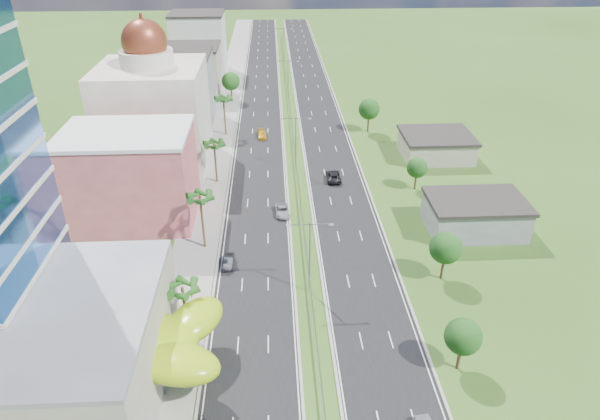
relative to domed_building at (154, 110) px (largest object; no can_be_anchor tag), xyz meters
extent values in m
plane|color=#2D5119|center=(28.00, -55.00, -11.35)|extent=(500.00, 500.00, 0.00)
cube|color=black|center=(20.50, 35.00, -11.33)|extent=(11.00, 260.00, 0.04)
cube|color=black|center=(35.50, 35.00, -11.33)|extent=(11.00, 260.00, 0.04)
cube|color=gray|center=(11.00, 35.00, -11.29)|extent=(7.00, 260.00, 0.12)
cube|color=gray|center=(28.00, 17.00, -10.73)|extent=(0.08, 216.00, 0.28)
cube|color=gray|center=(28.00, 119.00, -11.00)|extent=(0.10, 0.12, 0.70)
cylinder|color=gray|center=(28.00, -45.00, -5.85)|extent=(0.20, 0.20, 11.00)
cube|color=gray|center=(26.56, -45.00, -0.55)|extent=(2.88, 0.12, 0.12)
cube|color=gray|center=(29.44, -45.00, -0.55)|extent=(2.88, 0.12, 0.12)
cube|color=silver|center=(25.28, -45.00, -0.65)|extent=(0.60, 0.25, 0.18)
cube|color=silver|center=(30.72, -45.00, -0.65)|extent=(0.60, 0.25, 0.18)
cylinder|color=gray|center=(28.00, -5.00, -5.85)|extent=(0.20, 0.20, 11.00)
cube|color=gray|center=(26.56, -5.00, -0.55)|extent=(2.88, 0.12, 0.12)
cube|color=gray|center=(29.44, -5.00, -0.55)|extent=(2.88, 0.12, 0.12)
cube|color=silver|center=(25.28, -5.00, -0.65)|extent=(0.60, 0.25, 0.18)
cube|color=silver|center=(30.72, -5.00, -0.65)|extent=(0.60, 0.25, 0.18)
cylinder|color=gray|center=(28.00, 40.00, -5.85)|extent=(0.20, 0.20, 11.00)
cube|color=gray|center=(26.56, 40.00, -0.55)|extent=(2.88, 0.12, 0.12)
cube|color=gray|center=(29.44, 40.00, -0.55)|extent=(2.88, 0.12, 0.12)
cube|color=silver|center=(25.28, 40.00, -0.65)|extent=(0.60, 0.25, 0.18)
cube|color=silver|center=(30.72, 40.00, -0.65)|extent=(0.60, 0.25, 0.18)
cylinder|color=gray|center=(28.00, 85.00, -5.85)|extent=(0.20, 0.20, 11.00)
cube|color=gray|center=(26.56, 85.00, -0.55)|extent=(2.88, 0.12, 0.12)
cube|color=gray|center=(29.44, 85.00, -0.55)|extent=(2.88, 0.12, 0.12)
cube|color=silver|center=(25.28, 85.00, -0.65)|extent=(0.60, 0.25, 0.18)
cube|color=silver|center=(30.72, 85.00, -0.65)|extent=(0.60, 0.25, 0.18)
cube|color=#A19384|center=(-4.00, -61.00, -5.85)|extent=(30.00, 24.00, 11.00)
cylinder|color=gray|center=(4.00, -57.00, -9.35)|extent=(0.50, 0.50, 4.00)
cylinder|color=gray|center=(11.00, -62.00, -9.35)|extent=(0.50, 0.50, 4.00)
cylinder|color=gray|center=(7.00, -65.00, -9.35)|extent=(0.50, 0.50, 4.00)
cylinder|color=gray|center=(13.00, -57.00, -9.35)|extent=(0.50, 0.50, 4.00)
cube|color=#B54A54|center=(0.00, -23.00, -3.85)|extent=(20.00, 15.00, 15.00)
cube|color=#BFB29E|center=(0.00, 0.00, -1.35)|extent=(20.00, 20.00, 20.00)
cylinder|color=#BFB29E|center=(0.00, 0.00, 10.15)|extent=(10.00, 10.00, 3.00)
sphere|color=maroon|center=(0.00, 0.00, 13.15)|extent=(8.40, 8.40, 8.40)
cube|color=slate|center=(1.00, 25.00, -3.35)|extent=(16.00, 15.00, 16.00)
cube|color=#A19384|center=(1.00, 47.00, -4.85)|extent=(16.00, 15.00, 13.00)
cube|color=silver|center=(1.00, 70.00, -2.35)|extent=(16.00, 15.00, 18.00)
cube|color=slate|center=(56.00, -30.00, -8.85)|extent=(15.00, 10.00, 5.00)
cube|color=#A19384|center=(58.00, 0.00, -9.15)|extent=(14.00, 12.00, 4.40)
cylinder|color=#47301C|center=(12.50, -53.00, -7.60)|extent=(0.36, 0.36, 7.50)
cylinder|color=#47301C|center=(12.50, -33.00, -6.85)|extent=(0.36, 0.36, 9.00)
cylinder|color=#47301C|center=(12.50, -10.00, -7.35)|extent=(0.36, 0.36, 8.00)
cylinder|color=#47301C|center=(12.50, 15.00, -6.95)|extent=(0.36, 0.36, 8.80)
cylinder|color=#47301C|center=(12.50, 40.00, -8.90)|extent=(0.40, 0.40, 4.90)
sphere|color=#22541A|center=(12.50, 40.00, -5.75)|extent=(4.90, 4.90, 4.90)
cylinder|color=#47301C|center=(44.00, -60.00, -9.25)|extent=(0.40, 0.40, 4.20)
sphere|color=#22541A|center=(44.00, -60.00, -6.55)|extent=(4.20, 4.20, 4.20)
cylinder|color=#47301C|center=(47.00, -43.00, -9.08)|extent=(0.40, 0.40, 4.55)
sphere|color=#22541A|center=(47.00, -43.00, -6.15)|extent=(4.55, 4.55, 4.55)
cylinder|color=#47301C|center=(50.00, -15.00, -9.43)|extent=(0.40, 0.40, 3.85)
sphere|color=#22541A|center=(50.00, -15.00, -6.95)|extent=(3.85, 3.85, 3.85)
cylinder|color=#47301C|center=(46.00, 15.00, -8.90)|extent=(0.40, 0.40, 4.90)
sphere|color=#22541A|center=(46.00, 15.00, -5.75)|extent=(4.90, 4.90, 4.90)
imported|color=black|center=(16.51, -38.18, -10.65)|extent=(1.58, 4.08, 1.33)
imported|color=#979A9E|center=(24.80, -23.39, -10.63)|extent=(2.59, 5.08, 1.37)
imported|color=gold|center=(20.98, 12.80, -10.60)|extent=(2.37, 5.04, 1.42)
imported|color=black|center=(35.10, -10.38, -10.53)|extent=(2.76, 5.74, 1.58)
imported|color=black|center=(15.70, -66.05, -10.70)|extent=(0.88, 1.98, 1.22)
camera|label=1|loc=(23.60, -103.56, 34.58)|focal=32.00mm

